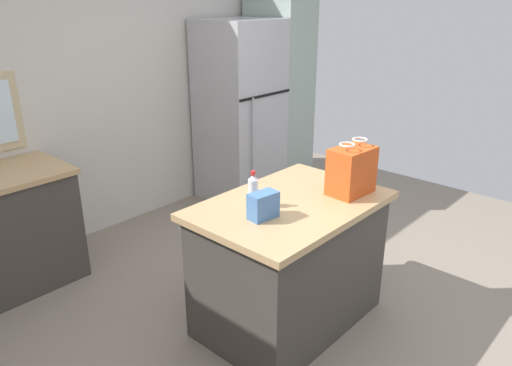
{
  "coord_description": "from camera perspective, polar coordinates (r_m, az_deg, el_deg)",
  "views": [
    {
      "loc": [
        -2.35,
        -1.6,
        2.12
      ],
      "look_at": [
        -0.1,
        0.44,
        0.94
      ],
      "focal_mm": 34.3,
      "sensor_mm": 36.0,
      "label": 1
    }
  ],
  "objects": [
    {
      "name": "back_wall",
      "position": [
        4.68,
        -17.46,
        10.53
      ],
      "size": [
        5.2,
        0.13,
        2.65
      ],
      "color": "silver",
      "rests_on": "ground"
    },
    {
      "name": "kitchen_island",
      "position": [
        3.3,
        3.91,
        -9.25
      ],
      "size": [
        1.25,
        0.85,
        0.89
      ],
      "color": "#423D38",
      "rests_on": "ground"
    },
    {
      "name": "bottle",
      "position": [
        2.99,
        -0.34,
        -0.9
      ],
      "size": [
        0.06,
        0.06,
        0.23
      ],
      "color": "white",
      "rests_on": "kitchen_island"
    },
    {
      "name": "ground",
      "position": [
        3.55,
        6.61,
        -15.62
      ],
      "size": [
        6.24,
        6.24,
        0.0
      ],
      "primitive_type": "plane",
      "color": "gray"
    },
    {
      "name": "shopping_bag",
      "position": [
        3.24,
        11.08,
        1.45
      ],
      "size": [
        0.31,
        0.22,
        0.36
      ],
      "color": "#DB511E",
      "rests_on": "kitchen_island"
    },
    {
      "name": "tall_cabinet",
      "position": [
        5.68,
        2.71,
        10.52
      ],
      "size": [
        0.49,
        0.67,
        2.13
      ],
      "color": "#9EB2A8",
      "rests_on": "ground"
    },
    {
      "name": "refrigerator",
      "position": [
        5.23,
        -1.87,
        8.26
      ],
      "size": [
        0.76,
        0.75,
        1.89
      ],
      "color": "#B7B7BC",
      "rests_on": "ground"
    },
    {
      "name": "small_box",
      "position": [
        2.85,
        0.85,
        -2.64
      ],
      "size": [
        0.19,
        0.12,
        0.16
      ],
      "primitive_type": "cube",
      "rotation": [
        0.0,
        0.0,
        -0.13
      ],
      "color": "#4775B7",
      "rests_on": "kitchen_island"
    }
  ]
}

